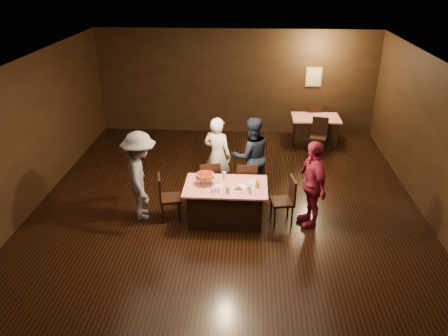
{
  "coord_description": "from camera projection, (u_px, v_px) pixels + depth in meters",
  "views": [
    {
      "loc": [
        0.43,
        -7.41,
        4.71
      ],
      "look_at": [
        -0.05,
        0.31,
        1.0
      ],
      "focal_mm": 35.0,
      "sensor_mm": 36.0,
      "label": 1
    }
  ],
  "objects": [
    {
      "name": "diner_navy_hoodie",
      "position": [
        252.0,
        156.0,
        9.38
      ],
      "size": [
        1.01,
        0.87,
        1.76
      ],
      "primitive_type": "imported",
      "rotation": [
        0.0,
        0.0,
        3.42
      ],
      "color": "#171F31",
      "rests_on": "ground"
    },
    {
      "name": "chair_end_right",
      "position": [
        282.0,
        201.0,
        8.47
      ],
      "size": [
        0.48,
        0.48,
        0.95
      ],
      "primitive_type": "cube",
      "rotation": [
        0.0,
        0.0,
        -1.41
      ],
      "color": "black",
      "rests_on": "ground"
    },
    {
      "name": "diner_red_shirt",
      "position": [
        312.0,
        184.0,
        8.25
      ],
      "size": [
        0.69,
        1.1,
        1.74
      ],
      "primitive_type": "imported",
      "rotation": [
        0.0,
        0.0,
        -1.29
      ],
      "color": "maroon",
      "rests_on": "ground"
    },
    {
      "name": "diner_white_jacket",
      "position": [
        217.0,
        156.0,
        9.45
      ],
      "size": [
        0.74,
        0.63,
        1.73
      ],
      "primitive_type": "imported",
      "rotation": [
        0.0,
        0.0,
        2.74
      ],
      "color": "white",
      "rests_on": "ground"
    },
    {
      "name": "condiments",
      "position": [
        215.0,
        190.0,
        8.14
      ],
      "size": [
        0.17,
        0.1,
        0.09
      ],
      "color": "silver",
      "rests_on": "main_table"
    },
    {
      "name": "napkin_left",
      "position": [
        218.0,
        186.0,
        8.37
      ],
      "size": [
        0.21,
        0.21,
        0.01
      ],
      "primitive_type": "cube",
      "rotation": [
        0.0,
        0.0,
        -0.35
      ],
      "color": "white",
      "rests_on": "main_table"
    },
    {
      "name": "chair_end_left",
      "position": [
        170.0,
        197.0,
        8.59
      ],
      "size": [
        0.5,
        0.5,
        0.95
      ],
      "primitive_type": "cube",
      "rotation": [
        0.0,
        0.0,
        1.79
      ],
      "color": "black",
      "rests_on": "ground"
    },
    {
      "name": "plate_with_slice",
      "position": [
        238.0,
        189.0,
        8.22
      ],
      "size": [
        0.25,
        0.25,
        0.06
      ],
      "color": "white",
      "rests_on": "main_table"
    },
    {
      "name": "chair_far_right",
      "position": [
        247.0,
        182.0,
        9.18
      ],
      "size": [
        0.44,
        0.44,
        0.95
      ],
      "primitive_type": "cube",
      "rotation": [
        0.0,
        0.0,
        3.18
      ],
      "color": "black",
      "rests_on": "ground"
    },
    {
      "name": "glass_front_left",
      "position": [
        228.0,
        190.0,
        8.1
      ],
      "size": [
        0.08,
        0.08,
        0.14
      ],
      "primitive_type": "cylinder",
      "color": "silver",
      "rests_on": "main_table"
    },
    {
      "name": "chair_back_far",
      "position": [
        312.0,
        120.0,
        12.71
      ],
      "size": [
        0.48,
        0.48,
        0.95
      ],
      "primitive_type": "cube",
      "rotation": [
        0.0,
        0.0,
        3.31
      ],
      "color": "black",
      "rests_on": "ground"
    },
    {
      "name": "glass_front_right",
      "position": [
        249.0,
        189.0,
        8.12
      ],
      "size": [
        0.08,
        0.08,
        0.14
      ],
      "primitive_type": "cylinder",
      "color": "silver",
      "rests_on": "main_table"
    },
    {
      "name": "back_table",
      "position": [
        315.0,
        130.0,
        12.21
      ],
      "size": [
        1.3,
        0.9,
        0.77
      ],
      "primitive_type": "cube",
      "color": "red",
      "rests_on": "ground"
    },
    {
      "name": "room",
      "position": [
        226.0,
        118.0,
        7.8
      ],
      "size": [
        10.0,
        10.04,
        3.02
      ],
      "color": "black",
      "rests_on": "ground"
    },
    {
      "name": "pizza_stand",
      "position": [
        205.0,
        175.0,
        8.39
      ],
      "size": [
        0.38,
        0.38,
        0.22
      ],
      "color": "black",
      "rests_on": "main_table"
    },
    {
      "name": "glass_amber",
      "position": [
        257.0,
        184.0,
        8.29
      ],
      "size": [
        0.08,
        0.08,
        0.14
      ],
      "primitive_type": "cylinder",
      "color": "#BF7F26",
      "rests_on": "main_table"
    },
    {
      "name": "plate_empty",
      "position": [
        254.0,
        182.0,
        8.5
      ],
      "size": [
        0.25,
        0.25,
        0.01
      ],
      "primitive_type": "cylinder",
      "color": "white",
      "rests_on": "main_table"
    },
    {
      "name": "chair_far_left",
      "position": [
        209.0,
        181.0,
        9.23
      ],
      "size": [
        0.51,
        0.51,
        0.95
      ],
      "primitive_type": "cube",
      "rotation": [
        0.0,
        0.0,
        3.4
      ],
      "color": "black",
      "rests_on": "ground"
    },
    {
      "name": "diner_grey_knit",
      "position": [
        141.0,
        176.0,
        8.47
      ],
      "size": [
        0.99,
        1.32,
        1.81
      ],
      "primitive_type": "imported",
      "rotation": [
        0.0,
        0.0,
        1.88
      ],
      "color": "slate",
      "rests_on": "ground"
    },
    {
      "name": "glass_back",
      "position": [
        224.0,
        175.0,
        8.65
      ],
      "size": [
        0.08,
        0.08,
        0.14
      ],
      "primitive_type": "cylinder",
      "color": "silver",
      "rests_on": "main_table"
    },
    {
      "name": "chair_back_near",
      "position": [
        318.0,
        136.0,
        11.54
      ],
      "size": [
        0.51,
        0.51,
        0.95
      ],
      "primitive_type": "cube",
      "rotation": [
        0.0,
        0.0,
        -0.25
      ],
      "color": "black",
      "rests_on": "ground"
    },
    {
      "name": "napkin_center",
      "position": [
        241.0,
        186.0,
        8.38
      ],
      "size": [
        0.19,
        0.19,
        0.01
      ],
      "primitive_type": "cube",
      "rotation": [
        0.0,
        0.0,
        0.21
      ],
      "color": "white",
      "rests_on": "main_table"
    },
    {
      "name": "main_table",
      "position": [
        226.0,
        203.0,
        8.57
      ],
      "size": [
        1.6,
        1.0,
        0.77
      ],
      "primitive_type": "cube",
      "color": "red",
      "rests_on": "ground"
    }
  ]
}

